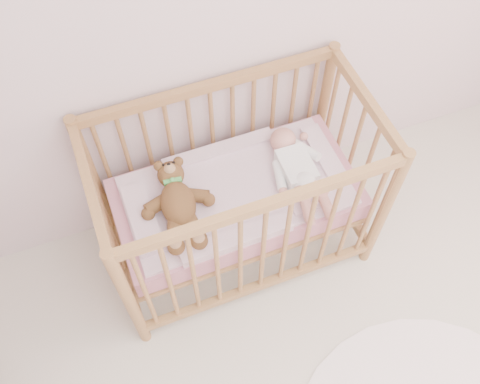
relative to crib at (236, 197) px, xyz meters
name	(u,v)px	position (x,y,z in m)	size (l,w,h in m)	color
crib	(236,197)	(0.00, 0.00, 0.00)	(1.36, 0.76, 1.00)	#B2884B
mattress	(236,199)	(0.00, 0.00, -0.01)	(1.22, 0.62, 0.13)	pink
blanket	(236,191)	(0.00, 0.00, 0.06)	(1.10, 0.58, 0.06)	#E29CB9
baby	(296,167)	(0.31, -0.02, 0.14)	(0.29, 0.59, 0.14)	white
teddy_bear	(178,204)	(-0.30, -0.02, 0.15)	(0.37, 0.53, 0.15)	brown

